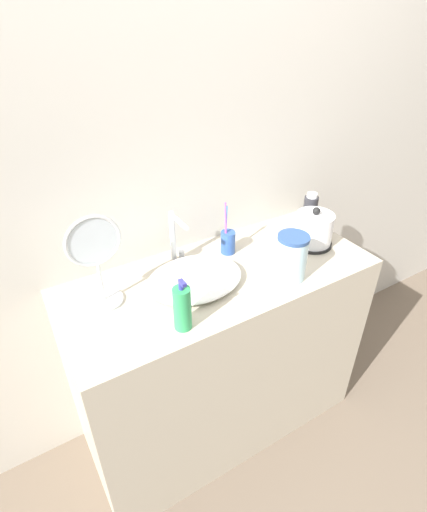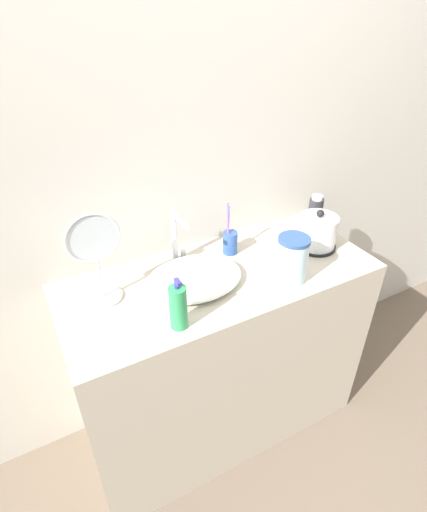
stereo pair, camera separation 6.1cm
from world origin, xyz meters
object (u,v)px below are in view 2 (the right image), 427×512
object	(u,v)px
faucet	(177,236)
shampoo_bottle	(315,215)
toothbrush_cup	(230,242)
vanity_mirror	(96,255)
water_pitcher	(292,259)
lotion_bottle	(178,307)
electric_kettle	(317,233)

from	to	relation	value
faucet	shampoo_bottle	world-z (taller)	faucet
toothbrush_cup	vanity_mirror	xyz separation A→B (m)	(-0.55, -0.04, 0.13)
shampoo_bottle	water_pitcher	xyz separation A→B (m)	(-0.32, -0.24, 0.01)
shampoo_bottle	vanity_mirror	bearing A→B (deg)	-178.86
lotion_bottle	shampoo_bottle	size ratio (longest dim) A/B	1.07
lotion_bottle	vanity_mirror	world-z (taller)	vanity_mirror
lotion_bottle	water_pitcher	xyz separation A→B (m)	(0.48, 0.03, 0.01)
electric_kettle	toothbrush_cup	distance (m)	0.37
electric_kettle	toothbrush_cup	size ratio (longest dim) A/B	0.78
electric_kettle	water_pitcher	distance (m)	0.28
electric_kettle	toothbrush_cup	bearing A→B (deg)	158.63
lotion_bottle	vanity_mirror	distance (m)	0.33
electric_kettle	faucet	bearing A→B (deg)	162.92
lotion_bottle	shampoo_bottle	distance (m)	0.84
electric_kettle	lotion_bottle	bearing A→B (deg)	-166.80
toothbrush_cup	electric_kettle	bearing A→B (deg)	-21.37
vanity_mirror	shampoo_bottle	bearing A→B (deg)	1.14
vanity_mirror	water_pitcher	world-z (taller)	vanity_mirror
electric_kettle	vanity_mirror	size ratio (longest dim) A/B	0.52
faucet	toothbrush_cup	size ratio (longest dim) A/B	0.99
shampoo_bottle	vanity_mirror	size ratio (longest dim) A/B	0.52
toothbrush_cup	vanity_mirror	size ratio (longest dim) A/B	0.66
electric_kettle	lotion_bottle	world-z (taller)	lotion_bottle
faucet	electric_kettle	world-z (taller)	faucet
electric_kettle	toothbrush_cup	world-z (taller)	toothbrush_cup
water_pitcher	shampoo_bottle	bearing A→B (deg)	37.65
shampoo_bottle	vanity_mirror	xyz separation A→B (m)	(-0.97, -0.02, 0.10)
electric_kettle	vanity_mirror	bearing A→B (deg)	174.21
vanity_mirror	lotion_bottle	bearing A→B (deg)	-55.38
faucet	vanity_mirror	bearing A→B (deg)	-165.78
faucet	water_pitcher	xyz separation A→B (m)	(0.33, -0.31, -0.03)
shampoo_bottle	water_pitcher	size ratio (longest dim) A/B	0.98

